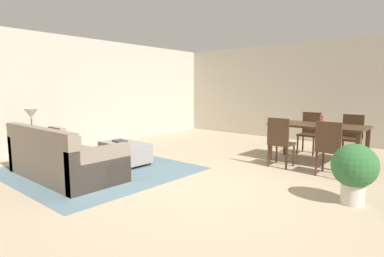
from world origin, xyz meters
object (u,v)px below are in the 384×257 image
at_px(vase_centerpiece, 323,120).
at_px(side_table, 33,141).
at_px(couch, 63,160).
at_px(dining_table, 318,129).
at_px(potted_plant, 354,169).
at_px(dining_chair_near_right, 330,146).
at_px(dining_chair_near_left, 280,140).
at_px(ottoman_table, 125,152).
at_px(dining_chair_far_right, 351,134).
at_px(book_on_ottoman, 120,141).
at_px(table_lamp, 31,115).
at_px(dining_chair_far_left, 310,130).

bearing_deg(vase_centerpiece, side_table, -140.17).
xyz_separation_m(couch, dining_table, (2.85, 3.66, 0.38)).
bearing_deg(couch, potted_plant, 24.40).
xyz_separation_m(dining_chair_near_right, potted_plant, (0.61, -1.07, -0.06)).
bearing_deg(potted_plant, dining_chair_near_right, 119.87).
bearing_deg(couch, dining_chair_near_left, 49.97).
height_order(ottoman_table, dining_table, dining_table).
height_order(couch, ottoman_table, couch).
bearing_deg(dining_chair_far_right, couch, -126.36).
xyz_separation_m(ottoman_table, potted_plant, (3.87, 0.58, 0.22)).
height_order(dining_chair_near_left, dining_chair_near_right, same).
distance_m(couch, vase_centerpiece, 4.74).
xyz_separation_m(dining_chair_far_right, book_on_ottoman, (-3.34, -3.25, -0.08)).
bearing_deg(table_lamp, book_on_ottoman, 40.23).
xyz_separation_m(couch, ottoman_table, (0.06, 1.20, -0.05)).
relative_size(side_table, potted_plant, 0.70).
bearing_deg(dining_table, side_table, -139.77).
xyz_separation_m(table_lamp, vase_centerpiece, (4.29, 3.58, -0.09)).
relative_size(couch, dining_chair_far_left, 2.32).
height_order(couch, book_on_ottoman, couch).
bearing_deg(vase_centerpiece, couch, -128.54).
distance_m(dining_chair_near_right, dining_chair_far_left, 1.87).
relative_size(dining_chair_near_right, vase_centerpiece, 4.79).
xyz_separation_m(couch, potted_plant, (3.93, 1.78, 0.17)).
relative_size(side_table, dining_chair_far_right, 0.59).
bearing_deg(dining_table, dining_chair_near_right, -60.24).
relative_size(couch, vase_centerpiece, 11.08).
distance_m(dining_chair_far_left, dining_chair_far_right, 0.85).
distance_m(dining_chair_far_right, potted_plant, 2.74).
bearing_deg(dining_chair_near_left, dining_chair_far_right, 61.60).
bearing_deg(book_on_ottoman, dining_chair_near_right, 26.13).
bearing_deg(potted_plant, book_on_ottoman, -171.55).
relative_size(ottoman_table, table_lamp, 1.91).
xyz_separation_m(dining_chair_near_left, dining_chair_far_left, (-0.02, 1.59, 0.00)).
xyz_separation_m(ottoman_table, vase_centerpiece, (2.87, 2.47, 0.62)).
xyz_separation_m(side_table, vase_centerpiece, (4.29, 3.58, 0.43)).
bearing_deg(ottoman_table, book_on_ottoman, -173.17).
xyz_separation_m(couch, dining_chair_near_right, (3.32, 2.85, 0.23)).
distance_m(dining_chair_near_left, dining_chair_far_right, 1.75).
height_order(vase_centerpiece, potted_plant, vase_centerpiece).
xyz_separation_m(side_table, dining_chair_far_left, (3.78, 4.39, 0.09)).
bearing_deg(potted_plant, dining_chair_near_left, 143.22).
height_order(book_on_ottoman, potted_plant, potted_plant).
distance_m(dining_table, book_on_ottoman, 3.84).
xyz_separation_m(dining_chair_near_right, vase_centerpiece, (-0.39, 0.83, 0.34)).
relative_size(couch, ottoman_table, 2.13).
distance_m(couch, dining_chair_near_right, 4.38).
xyz_separation_m(dining_table, potted_plant, (1.08, -1.88, -0.21)).
bearing_deg(dining_chair_far_right, table_lamp, -136.85).
distance_m(couch, book_on_ottoman, 1.20).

